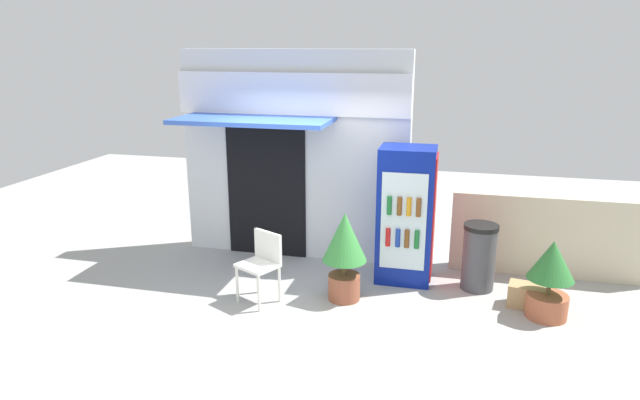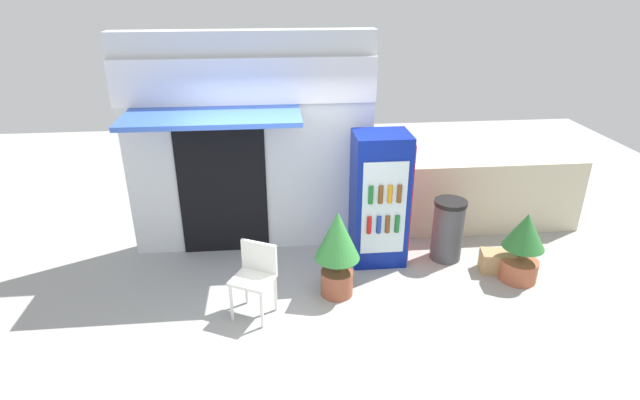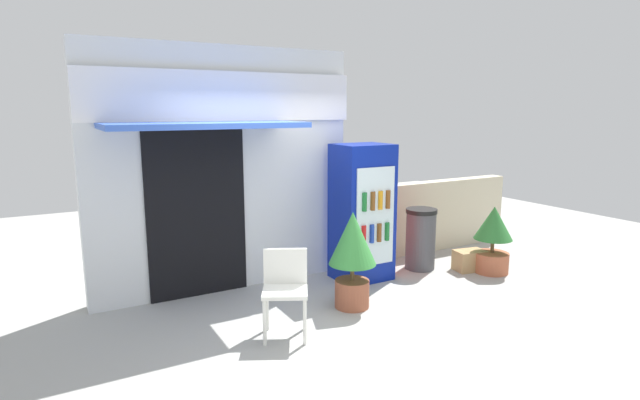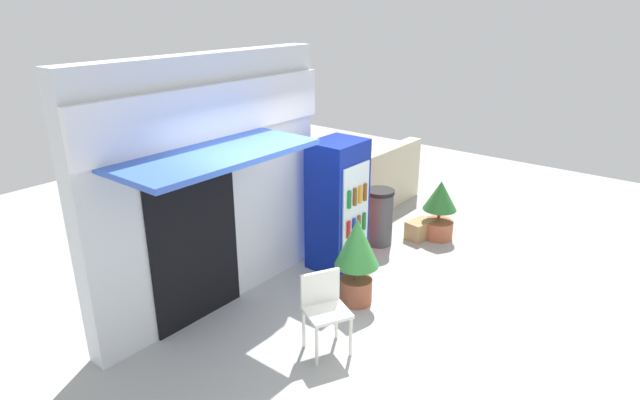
{
  "view_description": "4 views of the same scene",
  "coord_description": "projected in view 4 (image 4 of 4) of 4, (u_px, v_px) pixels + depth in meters",
  "views": [
    {
      "loc": [
        1.75,
        -5.95,
        3.11
      ],
      "look_at": [
        0.18,
        0.49,
        1.23
      ],
      "focal_mm": 31.03,
      "sensor_mm": 36.0,
      "label": 1
    },
    {
      "loc": [
        -0.2,
        -4.94,
        3.68
      ],
      "look_at": [
        0.34,
        0.58,
        1.18
      ],
      "focal_mm": 28.32,
      "sensor_mm": 36.0,
      "label": 2
    },
    {
      "loc": [
        -2.51,
        -4.33,
        2.29
      ],
      "look_at": [
        0.16,
        0.43,
        1.29
      ],
      "focal_mm": 28.11,
      "sensor_mm": 36.0,
      "label": 3
    },
    {
      "loc": [
        -4.29,
        -2.96,
        3.58
      ],
      "look_at": [
        0.27,
        0.69,
        1.36
      ],
      "focal_mm": 29.78,
      "sensor_mm": 36.0,
      "label": 4
    }
  ],
  "objects": [
    {
      "name": "drink_cooler",
      "position": [
        338.0,
        205.0,
        7.33
      ],
      "size": [
        0.74,
        0.66,
        1.83
      ],
      "color": "navy",
      "rests_on": "ground"
    },
    {
      "name": "trash_bin",
      "position": [
        379.0,
        217.0,
        8.16
      ],
      "size": [
        0.44,
        0.44,
        0.88
      ],
      "color": "#47474C",
      "rests_on": "ground"
    },
    {
      "name": "potted_plant_curbside",
      "position": [
        440.0,
        207.0,
        8.32
      ],
      "size": [
        0.53,
        0.53,
        0.95
      ],
      "color": "#AD5B3D",
      "rests_on": "ground"
    },
    {
      "name": "storefront_building",
      "position": [
        211.0,
        183.0,
        6.16
      ],
      "size": [
        3.36,
        1.24,
        3.04
      ],
      "color": "silver",
      "rests_on": "ground"
    },
    {
      "name": "stone_boundary_wall",
      "position": [
        376.0,
        184.0,
        9.24
      ],
      "size": [
        2.7,
        0.23,
        1.13
      ],
      "primitive_type": "cube",
      "color": "beige",
      "rests_on": "ground"
    },
    {
      "name": "potted_plant_near_shop",
      "position": [
        357.0,
        253.0,
        6.46
      ],
      "size": [
        0.55,
        0.55,
        1.14
      ],
      "color": "#995138",
      "rests_on": "ground"
    },
    {
      "name": "cardboard_box",
      "position": [
        420.0,
        230.0,
        8.44
      ],
      "size": [
        0.47,
        0.35,
        0.29
      ],
      "primitive_type": "cube",
      "rotation": [
        0.0,
        0.0,
        -0.19
      ],
      "color": "tan",
      "rests_on": "ground"
    },
    {
      "name": "ground",
      "position": [
        352.0,
        330.0,
        6.13
      ],
      "size": [
        16.0,
        16.0,
        0.0
      ],
      "primitive_type": "plane",
      "color": "#A3A39E"
    },
    {
      "name": "plastic_chair",
      "position": [
        324.0,
        305.0,
        5.64
      ],
      "size": [
        0.58,
        0.56,
        0.88
      ],
      "color": "white",
      "rests_on": "ground"
    }
  ]
}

